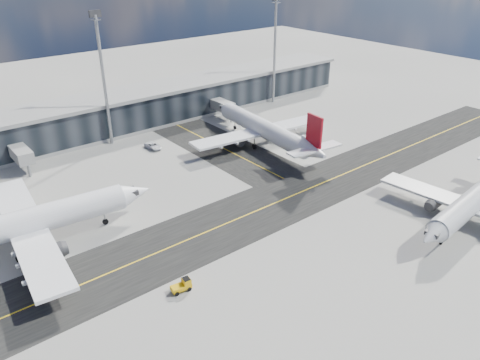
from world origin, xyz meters
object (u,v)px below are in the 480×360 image
(airliner_redtail, at_px, (265,129))
(airliner_near, at_px, (475,199))
(service_van, at_px, (153,146))
(airliner_af, at_px, (14,227))
(baggage_tug, at_px, (183,285))

(airliner_redtail, height_order, airliner_near, airliner_redtail)
(service_van, bearing_deg, airliner_near, -69.80)
(airliner_af, xyz_separation_m, service_van, (34.87, 21.65, -3.45))
(airliner_redtail, distance_m, baggage_tug, 51.35)
(baggage_tug, bearing_deg, airliner_redtail, 133.46)
(airliner_redtail, bearing_deg, airliner_af, -166.06)
(airliner_af, bearing_deg, service_van, 127.50)
(airliner_near, bearing_deg, baggage_tug, 67.38)
(airliner_af, relative_size, baggage_tug, 14.96)
(airliner_af, distance_m, airliner_near, 71.97)
(airliner_near, bearing_deg, service_van, 18.61)
(airliner_near, distance_m, baggage_tug, 49.60)
(airliner_redtail, xyz_separation_m, airliner_near, (6.10, -45.00, -0.40))
(airliner_af, bearing_deg, airliner_near, 64.21)
(airliner_redtail, xyz_separation_m, service_van, (-20.43, 14.20, -3.25))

